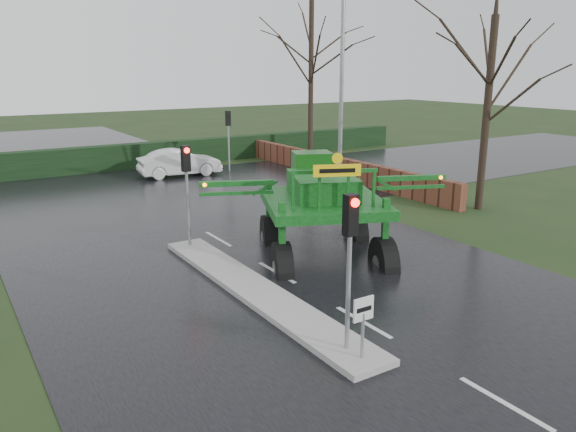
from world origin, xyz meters
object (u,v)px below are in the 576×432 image
traffic_signal_near (350,239)px  crop_sprayer (281,201)px  keep_left_sign (363,318)px  white_sedan (180,176)px  street_light_right (337,66)px  traffic_signal_far (228,127)px  traffic_signal_mid (187,174)px

traffic_signal_near → crop_sprayer: 5.56m
crop_sprayer → keep_left_sign: bearing=-82.2°
traffic_signal_near → crop_sprayer: size_ratio=0.48×
white_sedan → street_light_right: bearing=-143.5°
keep_left_sign → traffic_signal_near: (0.00, 0.49, 1.53)m
traffic_signal_far → street_light_right: street_light_right is taller
traffic_signal_near → traffic_signal_mid: same height
traffic_signal_near → white_sedan: traffic_signal_near is taller
traffic_signal_near → crop_sprayer: (1.64, 5.30, -0.48)m
traffic_signal_near → crop_sprayer: bearing=72.8°
traffic_signal_near → street_light_right: 16.46m
traffic_signal_near → keep_left_sign: bearing=-90.0°
street_light_right → white_sedan: (-4.75, 8.10, -5.99)m
crop_sprayer → white_sedan: bearing=102.4°
traffic_signal_far → white_sedan: bearing=-1.7°
traffic_signal_mid → white_sedan: traffic_signal_mid is taller
traffic_signal_mid → street_light_right: 11.05m
street_light_right → crop_sprayer: (-7.86, -7.71, -3.88)m
traffic_signal_mid → street_light_right: (9.49, 4.51, 3.40)m
traffic_signal_mid → traffic_signal_far: bearing=58.1°
street_light_right → crop_sprayer: bearing=-135.5°
traffic_signal_near → traffic_signal_far: size_ratio=1.00×
traffic_signal_near → white_sedan: 21.79m
keep_left_sign → traffic_signal_near: traffic_signal_near is taller
traffic_signal_mid → white_sedan: (4.74, 12.61, -2.59)m
white_sedan → traffic_signal_far: bearing=-85.6°
keep_left_sign → street_light_right: (9.49, 13.50, 4.93)m
crop_sprayer → white_sedan: size_ratio=1.62×
traffic_signal_near → traffic_signal_far: 22.42m
keep_left_sign → traffic_signal_far: traffic_signal_far is taller
traffic_signal_near → traffic_signal_far: bearing=69.6°
crop_sprayer → traffic_signal_mid: bearing=140.6°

